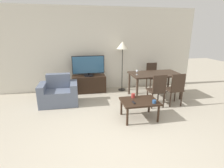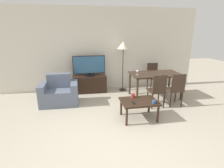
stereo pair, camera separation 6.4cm
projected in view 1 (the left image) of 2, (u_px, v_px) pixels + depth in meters
name	position (u px, v px, depth m)	size (l,w,h in m)	color
ground_plane	(118.00, 148.00, 3.02)	(18.00, 18.00, 0.00)	#B2A893
wall_back	(95.00, 50.00, 5.80)	(7.04, 0.06, 2.70)	silver
armchair	(59.00, 94.00, 4.80)	(1.01, 0.67, 0.81)	slate
tv_stand	(89.00, 84.00, 5.78)	(1.08, 0.47, 0.54)	black
tv	(88.00, 66.00, 5.60)	(1.03, 0.32, 0.65)	black
coffee_table	(139.00, 103.00, 3.95)	(0.82, 0.62, 0.44)	black
dining_table	(155.00, 76.00, 5.23)	(1.47, 0.86, 0.74)	#38281E
dining_chair_near	(157.00, 89.00, 4.53)	(0.40, 0.40, 0.90)	#38281E
dining_chair_far	(152.00, 75.00, 6.01)	(0.40, 0.40, 0.90)	#38281E
dining_chair_near_right	(175.00, 88.00, 4.63)	(0.40, 0.40, 0.90)	#38281E
floor_lamp	(123.00, 47.00, 5.60)	(0.39, 0.39, 1.63)	black
remote_primary	(134.00, 102.00, 3.81)	(0.04, 0.15, 0.02)	black
cup_white_near	(133.00, 96.00, 4.10)	(0.09, 0.09, 0.10)	maroon
cup_colored_far	(154.00, 102.00, 3.78)	(0.08, 0.08, 0.07)	navy
wine_glass_left	(137.00, 71.00, 4.99)	(0.07, 0.07, 0.15)	silver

